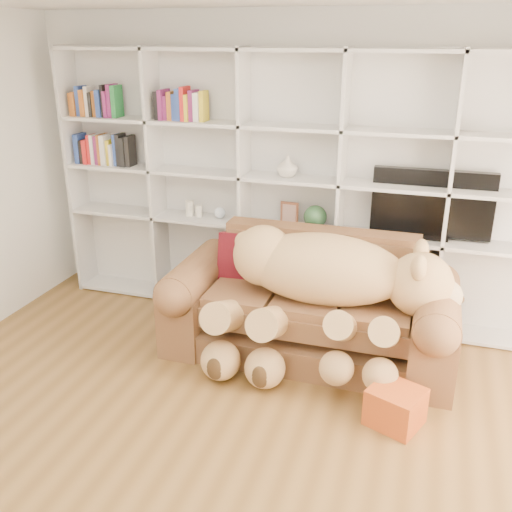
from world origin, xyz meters
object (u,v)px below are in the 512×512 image
(teddy_bear, at_px, (322,286))
(gift_box, at_px, (395,407))
(sofa, at_px, (310,311))
(tv, at_px, (432,205))

(teddy_bear, xyz_separation_m, gift_box, (0.65, -0.58, -0.56))
(sofa, distance_m, teddy_bear, 0.40)
(tv, bearing_deg, sofa, -140.81)
(teddy_bear, relative_size, tv, 1.88)
(sofa, bearing_deg, tv, 39.19)
(teddy_bear, distance_m, tv, 1.25)
(gift_box, height_order, tv, tv)
(sofa, height_order, tv, tv)
(sofa, xyz_separation_m, tv, (0.86, 0.70, 0.79))
(tv, bearing_deg, teddy_bear, -129.46)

